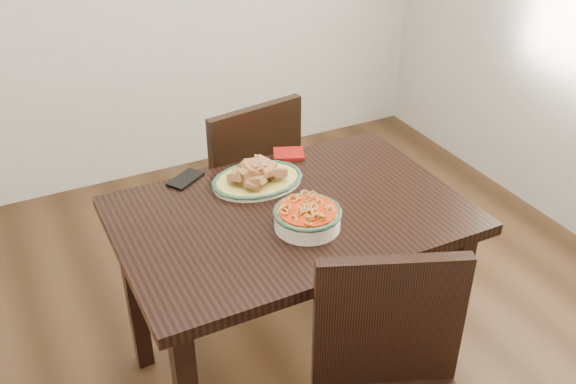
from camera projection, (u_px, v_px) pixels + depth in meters
name	position (u px, v px, depth m)	size (l,w,h in m)	color
floor	(281.00, 368.00, 2.52)	(3.50, 3.50, 0.00)	#321E0F
dining_table	(291.00, 236.00, 2.17)	(1.14, 0.76, 0.75)	black
chair_far	(244.00, 183.00, 2.76)	(0.48, 0.48, 0.89)	black
fish_plate	(257.00, 172.00, 2.24)	(0.32, 0.25, 0.11)	beige
noodle_bowl	(307.00, 215.00, 2.01)	(0.22, 0.22, 0.08)	#F2E8CC
smartphone	(185.00, 179.00, 2.28)	(0.13, 0.07, 0.01)	black
napkin	(289.00, 154.00, 2.44)	(0.11, 0.10, 0.01)	maroon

